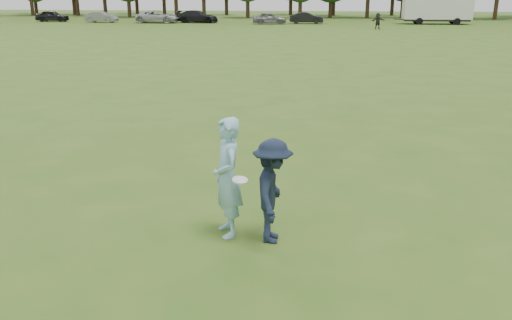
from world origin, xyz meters
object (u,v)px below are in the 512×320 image
at_px(player_far_d, 378,21).
at_px(car_b, 101,17).
at_px(field_cone, 504,30).
at_px(car_a, 52,16).
at_px(car_e, 269,18).
at_px(defender, 273,191).
at_px(car_d, 197,17).
at_px(car_f, 307,18).
at_px(cargo_trailer, 437,9).
at_px(thrower, 227,178).
at_px(car_c, 157,17).

relative_size(player_far_d, car_b, 0.41).
distance_m(car_b, field_cone, 47.45).
relative_size(car_a, car_e, 1.01).
distance_m(defender, field_cone, 53.24).
height_order(car_a, car_d, car_d).
distance_m(defender, car_f, 60.78).
bearing_deg(car_a, player_far_d, -105.19).
xyz_separation_m(car_a, car_d, (19.45, -0.37, 0.05)).
height_order(defender, player_far_d, defender).
bearing_deg(car_b, defender, -151.53).
relative_size(defender, car_b, 0.44).
relative_size(car_b, cargo_trailer, 0.46).
xyz_separation_m(car_f, field_cone, (20.00, -11.21, -0.54)).
distance_m(player_far_d, car_d, 23.39).
xyz_separation_m(defender, car_f, (-0.60, 60.78, -0.22)).
xyz_separation_m(thrower, player_far_d, (7.97, 52.00, -0.20)).
bearing_deg(car_d, defender, -162.58).
height_order(car_f, cargo_trailer, cargo_trailer).
distance_m(defender, car_a, 70.22).
relative_size(car_d, field_cone, 17.53).
bearing_deg(field_cone, car_b, 166.71).
distance_m(defender, car_d, 62.82).
bearing_deg(cargo_trailer, defender, -103.83).
xyz_separation_m(car_a, car_e, (28.78, -2.00, -0.01)).
xyz_separation_m(car_b, car_d, (12.35, 0.66, 0.08)).
bearing_deg(thrower, car_d, 169.28).
xyz_separation_m(defender, player_far_d, (7.17, 52.17, -0.05)).
bearing_deg(player_far_d, car_f, 112.38).
bearing_deg(car_b, player_far_d, -99.17).
bearing_deg(car_c, player_far_d, -106.29).
height_order(thrower, car_c, thrower).
relative_size(car_c, cargo_trailer, 0.61).
height_order(defender, car_f, defender).
xyz_separation_m(defender, car_b, (-26.78, 60.48, -0.22)).
distance_m(car_b, car_f, 26.18).
xyz_separation_m(player_far_d, cargo_trailer, (7.97, 9.38, 0.92)).
bearing_deg(car_a, field_cone, -105.01).
relative_size(car_e, field_cone, 13.84).
relative_size(thrower, car_a, 0.50).
bearing_deg(thrower, car_c, 173.83).
relative_size(car_c, field_cone, 18.16).
bearing_deg(defender, thrower, 78.52).
height_order(car_a, cargo_trailer, cargo_trailer).
xyz_separation_m(car_a, car_c, (14.54, -1.29, 0.04)).
relative_size(car_a, car_d, 0.80).
xyz_separation_m(car_c, cargo_trailer, (34.48, 1.33, 1.02)).
bearing_deg(car_b, car_d, -82.34).
relative_size(car_a, car_f, 1.01).
relative_size(thrower, field_cone, 7.04).
xyz_separation_m(thrower, car_e, (-4.30, 59.34, -0.35)).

